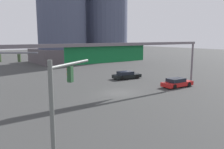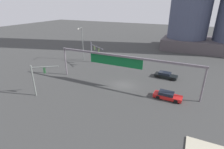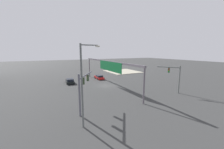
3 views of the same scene
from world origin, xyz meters
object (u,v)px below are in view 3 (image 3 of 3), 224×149
Objects in this scene: streetlamp_curved_arm at (84,81)px; sedan_car_approaching at (99,77)px; fire_hydrant_on_curb at (116,70)px; traffic_signal_near_corner at (83,85)px; sedan_car_waiting_far at (70,81)px; traffic_signal_opposite_side at (175,75)px.

streetlamp_curved_arm is 1.94× the size of sedan_car_approaching.
streetlamp_curved_arm is at bearing 146.59° from fire_hydrant_on_curb.
traffic_signal_near_corner reaches higher than fire_hydrant_on_curb.
traffic_signal_near_corner is 1.16× the size of sedan_car_waiting_far.
streetlamp_curved_arm reaches higher than traffic_signal_near_corner.
traffic_signal_near_corner is 22.95m from sedan_car_approaching.
sedan_car_waiting_far is at bearing 103.43° from sedan_car_approaching.
streetlamp_curved_arm is 1.88× the size of sedan_car_waiting_far.
sedan_car_approaching is (24.40, -11.51, -4.58)m from streetlamp_curved_arm.
traffic_signal_opposite_side is 1.19× the size of sedan_car_approaching.
fire_hydrant_on_curb is at bearing -52.67° from sedan_car_waiting_far.
sedan_car_waiting_far is (18.25, 16.88, -3.05)m from traffic_signal_opposite_side.
traffic_signal_near_corner is 4.57m from streetlamp_curved_arm.
fire_hydrant_on_curb is at bearing -44.01° from sedan_car_approaching.
sedan_car_waiting_far is (-1.70, 8.86, 0.00)m from sedan_car_approaching.
traffic_signal_opposite_side is 25.04m from sedan_car_waiting_far.
sedan_car_waiting_far is at bearing 122.18° from fire_hydrant_on_curb.
traffic_signal_opposite_side is 20.09m from streetlamp_curved_arm.
streetlamp_curved_arm is 43.32m from fire_hydrant_on_curb.
streetlamp_curved_arm is (-4.21, 1.06, 1.45)m from traffic_signal_near_corner.
fire_hydrant_on_curb is (31.74, -22.65, -3.22)m from traffic_signal_near_corner.
traffic_signal_near_corner is 18.47m from traffic_signal_opposite_side.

